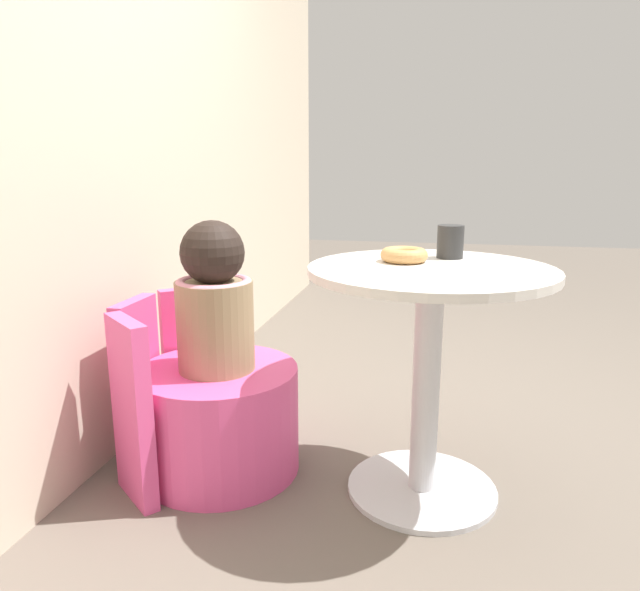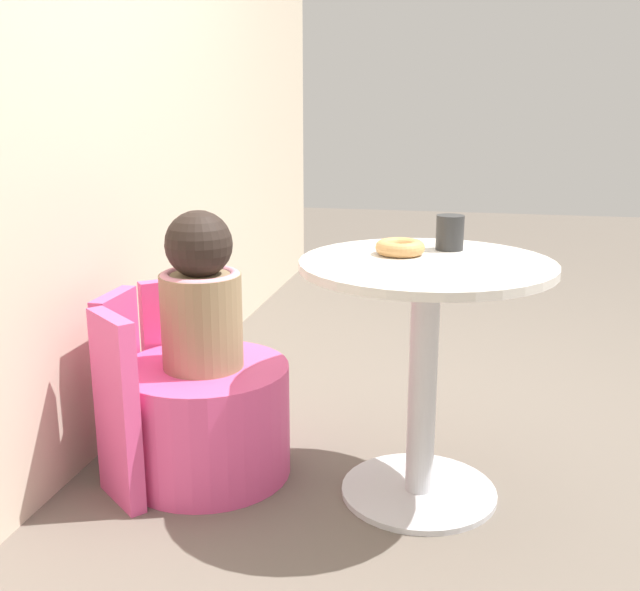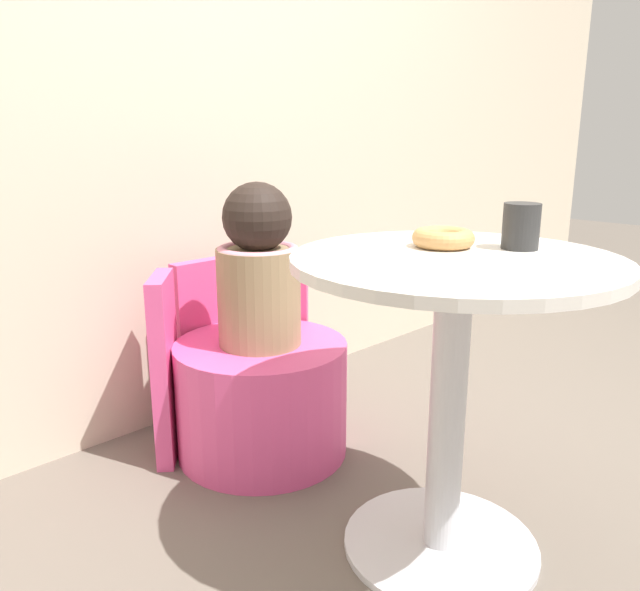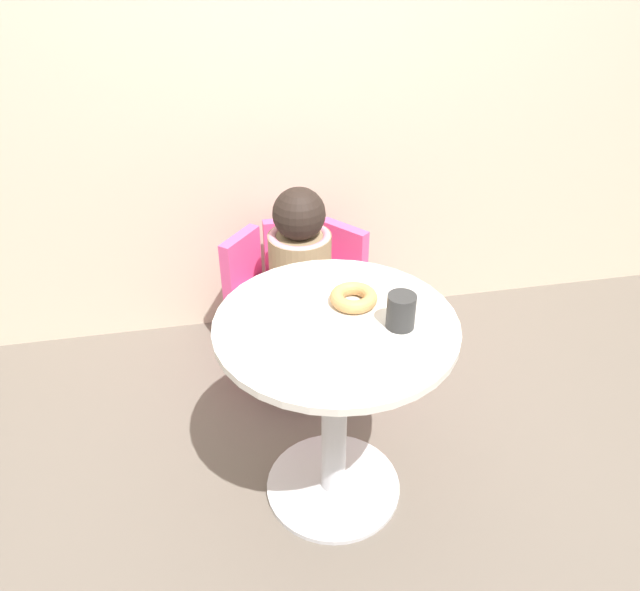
% 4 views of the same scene
% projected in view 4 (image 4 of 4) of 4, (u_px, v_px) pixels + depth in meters
% --- Properties ---
extents(ground_plane, '(12.00, 12.00, 0.00)m').
position_uv_depth(ground_plane, '(361.00, 486.00, 2.23)').
color(ground_plane, '#665B51').
extents(back_wall, '(6.00, 0.06, 2.40)m').
position_uv_depth(back_wall, '(303.00, 62.00, 2.49)').
color(back_wall, beige).
rests_on(back_wall, ground_plane).
extents(round_table, '(0.72, 0.72, 0.73)m').
position_uv_depth(round_table, '(335.00, 379.00, 1.94)').
color(round_table, silver).
rests_on(round_table, ground_plane).
extents(tub_chair, '(0.53, 0.53, 0.36)m').
position_uv_depth(tub_chair, '(301.00, 333.00, 2.68)').
color(tub_chair, '#E54C8C').
rests_on(tub_chair, ground_plane).
extents(booth_backrest, '(0.63, 0.23, 0.58)m').
position_uv_depth(booth_backrest, '(293.00, 285.00, 2.80)').
color(booth_backrest, '#E54C8C').
rests_on(booth_backrest, ground_plane).
extents(child_figure, '(0.25, 0.25, 0.49)m').
position_uv_depth(child_figure, '(300.00, 250.00, 2.45)').
color(child_figure, '#937A56').
rests_on(child_figure, tub_chair).
extents(donut, '(0.15, 0.15, 0.04)m').
position_uv_depth(donut, '(354.00, 298.00, 1.89)').
color(donut, tan).
rests_on(donut, round_table).
extents(cup, '(0.08, 0.08, 0.10)m').
position_uv_depth(cup, '(401.00, 311.00, 1.77)').
color(cup, '#2D2D2D').
rests_on(cup, round_table).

